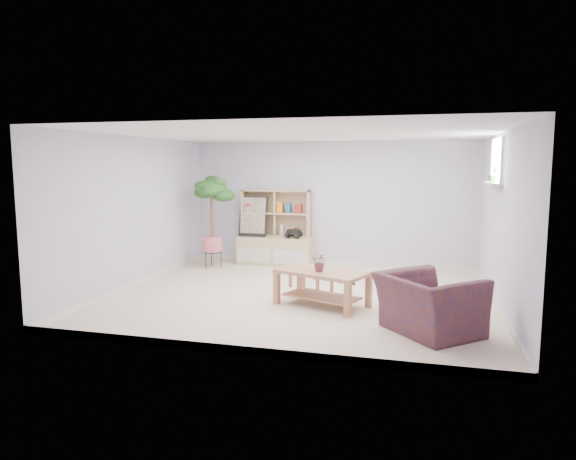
% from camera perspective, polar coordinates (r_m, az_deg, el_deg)
% --- Properties ---
extents(floor, '(5.50, 5.00, 0.01)m').
position_cam_1_polar(floor, '(7.76, 1.57, -7.33)').
color(floor, beige).
rests_on(floor, ground).
extents(ceiling, '(5.50, 5.00, 0.01)m').
position_cam_1_polar(ceiling, '(7.52, 1.64, 10.67)').
color(ceiling, white).
rests_on(ceiling, walls).
extents(walls, '(5.51, 5.01, 2.40)m').
position_cam_1_polar(walls, '(7.54, 1.60, 1.53)').
color(walls, silver).
rests_on(walls, floor).
extents(baseboard, '(5.50, 5.00, 0.10)m').
position_cam_1_polar(baseboard, '(7.74, 1.57, -6.97)').
color(baseboard, silver).
rests_on(baseboard, floor).
extents(window, '(0.10, 0.98, 0.68)m').
position_cam_1_polar(window, '(7.98, 22.28, 7.06)').
color(window, '#C6E1FF').
rests_on(window, walls).
extents(window_sill, '(0.14, 1.00, 0.04)m').
position_cam_1_polar(window_sill, '(7.98, 21.74, 4.79)').
color(window_sill, silver).
rests_on(window_sill, walls).
extents(storage_unit, '(1.46, 0.49, 1.46)m').
position_cam_1_polar(storage_unit, '(10.02, -1.47, 0.27)').
color(storage_unit, tan).
rests_on(storage_unit, floor).
extents(poster, '(0.58, 0.15, 0.79)m').
position_cam_1_polar(poster, '(10.10, -3.88, 1.53)').
color(poster, yellow).
rests_on(poster, storage_unit).
extents(toy_truck, '(0.39, 0.30, 0.19)m').
position_cam_1_polar(toy_truck, '(9.86, 0.66, -0.36)').
color(toy_truck, black).
rests_on(toy_truck, storage_unit).
extents(coffee_table, '(1.38, 1.06, 0.50)m').
position_cam_1_polar(coffee_table, '(7.20, 3.81, -6.46)').
color(coffee_table, '#A06142').
rests_on(coffee_table, floor).
extents(table_plant, '(0.27, 0.25, 0.25)m').
position_cam_1_polar(table_plant, '(7.06, 3.57, -3.61)').
color(table_plant, '#154F22').
rests_on(table_plant, coffee_table).
extents(floor_tree, '(0.66, 0.66, 1.75)m').
position_cam_1_polar(floor_tree, '(9.79, -8.43, 0.87)').
color(floor_tree, '#1E4319').
rests_on(floor_tree, floor).
extents(armchair, '(1.39, 1.40, 0.78)m').
position_cam_1_polar(armchair, '(6.23, 15.38, -7.53)').
color(armchair, '#1E2145').
rests_on(armchair, floor).
extents(sill_plant, '(0.16, 0.15, 0.24)m').
position_cam_1_polar(sill_plant, '(7.93, 21.83, 5.78)').
color(sill_plant, '#1E4319').
rests_on(sill_plant, window_sill).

